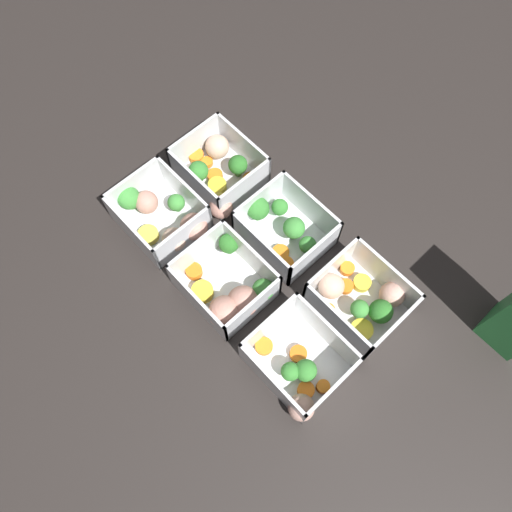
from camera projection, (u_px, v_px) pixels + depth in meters
name	position (u px, v px, depth m)	size (l,w,h in m)	color
ground_plane	(256.00, 262.00, 0.83)	(4.00, 4.00, 0.00)	#282321
container_near_left	(163.00, 216.00, 0.84)	(0.16, 0.12, 0.07)	white
container_near_center	(230.00, 291.00, 0.78)	(0.15, 0.13, 0.07)	white
container_near_right	(299.00, 369.00, 0.74)	(0.15, 0.13, 0.07)	white
container_far_left	(219.00, 171.00, 0.88)	(0.16, 0.14, 0.07)	white
container_far_center	(283.00, 228.00, 0.83)	(0.15, 0.12, 0.07)	white
container_far_right	(362.00, 299.00, 0.78)	(0.14, 0.13, 0.07)	white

